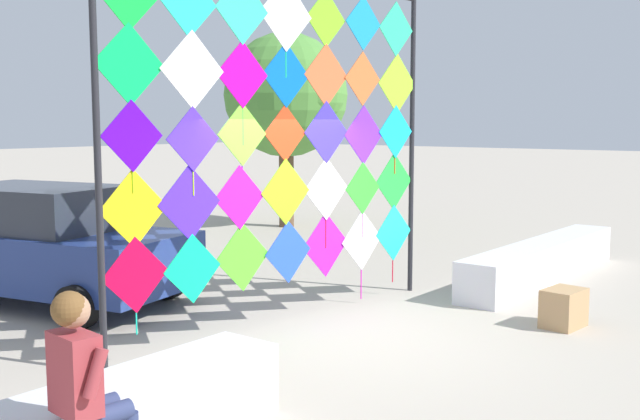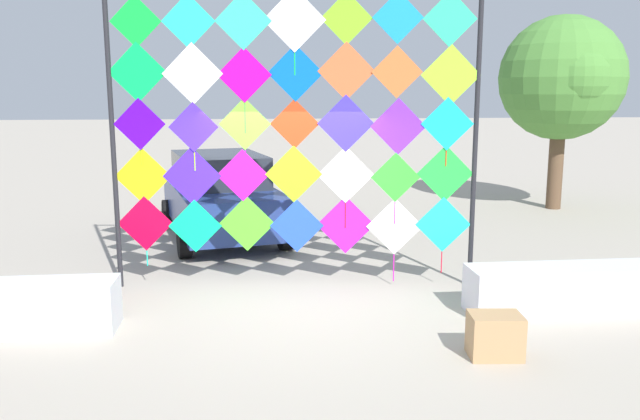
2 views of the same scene
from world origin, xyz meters
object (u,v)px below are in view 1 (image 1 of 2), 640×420
(parked_car, at_px, (40,244))
(cardboard_box_large, at_px, (564,308))
(seated_vendor, at_px, (88,381))
(tree_far_right, at_px, (289,96))
(kite_display_rack, at_px, (286,127))

(parked_car, relative_size, cardboard_box_large, 8.08)
(parked_car, height_order, cardboard_box_large, parked_car)
(seated_vendor, bearing_deg, parked_car, 60.61)
(seated_vendor, distance_m, tree_far_right, 13.31)
(seated_vendor, height_order, tree_far_right, tree_far_right)
(seated_vendor, xyz_separation_m, tree_far_right, (10.81, 7.43, 2.23))
(tree_far_right, bearing_deg, parked_car, -164.83)
(cardboard_box_large, height_order, tree_far_right, tree_far_right)
(seated_vendor, relative_size, tree_far_right, 0.32)
(parked_car, bearing_deg, cardboard_box_large, -62.99)
(parked_car, bearing_deg, tree_far_right, 15.17)
(seated_vendor, height_order, parked_car, parked_car)
(kite_display_rack, bearing_deg, tree_far_right, 39.84)
(parked_car, relative_size, tree_far_right, 0.97)
(seated_vendor, distance_m, parked_car, 6.09)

